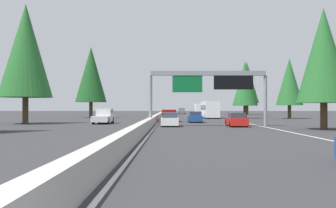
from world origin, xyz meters
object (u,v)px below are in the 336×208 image
at_px(sedan_far_left, 195,117).
at_px(conifer_left_mid, 91,75).
at_px(box_truck_far_center, 200,109).
at_px(sedan_near_right, 236,120).
at_px(conifer_right_distant, 247,82).
at_px(conifer_left_near, 26,51).
at_px(sign_gantry_overhead, 210,82).
at_px(conifer_right_near, 324,55).
at_px(bus_far_right, 210,109).
at_px(oncoming_near, 104,116).
at_px(minivan_mid_left, 169,115).
at_px(pickup_distant_a, 182,111).
at_px(conifer_right_mid, 289,82).
at_px(conifer_right_far, 245,83).
at_px(sedan_mid_center, 170,120).

distance_m(sedan_far_left, conifer_left_mid, 31.66).
relative_size(box_truck_far_center, sedan_near_right, 1.93).
bearing_deg(sedan_far_left, conifer_right_distant, -17.76).
relative_size(conifer_right_distant, conifer_left_near, 1.00).
xyz_separation_m(box_truck_far_center, conifer_left_mid, (-20.16, 22.90, 6.87)).
height_order(sign_gantry_overhead, conifer_right_near, conifer_right_near).
bearing_deg(bus_far_right, oncoming_near, 147.49).
distance_m(sedan_near_right, conifer_left_near, 27.01).
height_order(minivan_mid_left, conifer_left_mid, conifer_left_mid).
bearing_deg(pickup_distant_a, conifer_right_mid, -160.71).
height_order(conifer_right_mid, conifer_right_far, conifer_right_mid).
relative_size(sedan_near_right, conifer_left_mid, 0.32).
distance_m(sedan_mid_center, minivan_mid_left, 14.11).
bearing_deg(conifer_right_near, sedan_far_left, 31.71).
relative_size(sign_gantry_overhead, conifer_right_near, 1.15).
bearing_deg(conifer_left_mid, sign_gantry_overhead, -150.25).
bearing_deg(bus_far_right, sign_gantry_overhead, 174.26).
relative_size(sign_gantry_overhead, bus_far_right, 1.10).
relative_size(oncoming_near, conifer_right_near, 0.51).
xyz_separation_m(bus_far_right, sedan_near_right, (-32.22, 0.43, -1.03)).
xyz_separation_m(minivan_mid_left, conifer_right_near, (-20.15, -14.09, 5.76)).
distance_m(bus_far_right, conifer_right_mid, 15.24).
height_order(oncoming_near, conifer_left_mid, conifer_left_mid).
relative_size(pickup_distant_a, box_truck_far_center, 0.66).
height_order(box_truck_far_center, conifer_right_far, conifer_right_far).
bearing_deg(pickup_distant_a, oncoming_near, 170.84).
distance_m(conifer_right_near, conifer_left_mid, 50.75).
height_order(oncoming_near, conifer_right_mid, conifer_right_mid).
xyz_separation_m(bus_far_right, pickup_distant_a, (48.93, 3.83, -0.80)).
bearing_deg(conifer_left_mid, sedan_far_left, -141.77).
xyz_separation_m(oncoming_near, conifer_right_far, (24.07, -22.25, 5.57)).
relative_size(sedan_far_left, conifer_right_distant, 0.30).
xyz_separation_m(sign_gantry_overhead, conifer_right_near, (-6.43, -9.68, 2.00)).
xyz_separation_m(conifer_right_far, conifer_left_mid, (3.88, 29.59, 2.00)).
distance_m(sign_gantry_overhead, oncoming_near, 14.77).
bearing_deg(conifer_right_far, conifer_right_distant, -11.70).
xyz_separation_m(minivan_mid_left, conifer_left_near, (-7.70, 17.64, 8.06)).
height_order(bus_far_right, conifer_left_near, conifer_left_near).
distance_m(sedan_mid_center, conifer_left_near, 20.65).
bearing_deg(conifer_right_far, conifer_right_near, 179.96).
relative_size(box_truck_far_center, minivan_mid_left, 1.70).
height_order(pickup_distant_a, conifer_left_near, conifer_left_near).
bearing_deg(conifer_left_mid, conifer_right_far, -97.47).
xyz_separation_m(bus_far_right, conifer_left_mid, (3.31, 23.04, 6.76)).
bearing_deg(conifer_right_far, oncoming_near, 137.26).
bearing_deg(sign_gantry_overhead, pickup_distant_a, 0.48).
height_order(box_truck_far_center, sedan_near_right, box_truck_far_center).
distance_m(sedan_mid_center, pickup_distant_a, 80.87).
xyz_separation_m(box_truck_far_center, conifer_right_distant, (12.33, -14.21, 7.39)).
bearing_deg(minivan_mid_left, conifer_left_near, 113.59).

